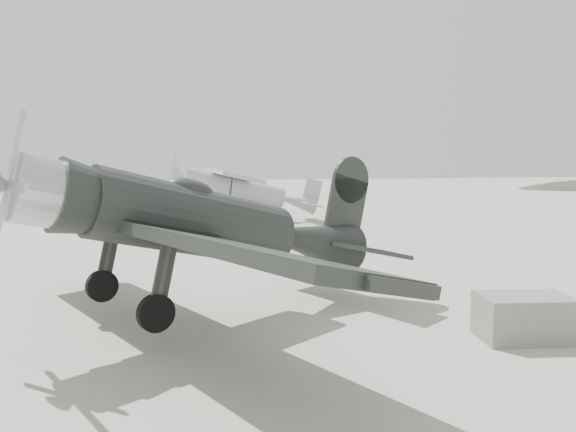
# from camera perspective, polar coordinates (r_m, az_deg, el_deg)

# --- Properties ---
(ground) EXTENTS (160.00, 160.00, 0.00)m
(ground) POSITION_cam_1_polar(r_m,az_deg,el_deg) (15.66, 3.74, -6.48)
(ground) COLOR gray
(ground) RESTS_ON ground
(lowwing_monoplane) EXTENTS (8.69, 11.33, 3.74)m
(lowwing_monoplane) POSITION_cam_1_polar(r_m,az_deg,el_deg) (11.50, -8.01, -0.95)
(lowwing_monoplane) COLOR black
(lowwing_monoplane) RESTS_ON ground
(highwing_monoplane) EXTENTS (8.04, 11.28, 3.21)m
(highwing_monoplane) POSITION_cam_1_polar(r_m,az_deg,el_deg) (29.92, -4.80, 3.20)
(highwing_monoplane) COLOR #9FA1A4
(highwing_monoplane) RESTS_ON ground
(equipment_block) EXTENTS (1.80, 1.31, 0.82)m
(equipment_block) POSITION_cam_1_polar(r_m,az_deg,el_deg) (11.36, 22.91, -9.48)
(equipment_block) COLOR slate
(equipment_block) RESTS_ON ground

